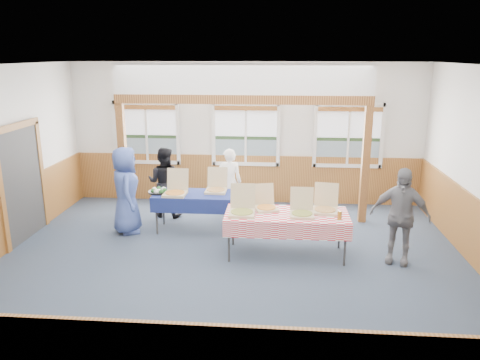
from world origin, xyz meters
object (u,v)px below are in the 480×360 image
at_px(woman_white, 229,182).
at_px(person_grey, 400,216).
at_px(table_left, 197,197).
at_px(man_blue, 126,190).
at_px(table_right, 287,216).
at_px(woman_black, 164,182).

relative_size(woman_white, person_grey, 0.90).
xyz_separation_m(table_left, man_blue, (-1.35, -0.18, 0.15)).
bearing_deg(table_left, table_right, -20.94).
distance_m(table_right, man_blue, 3.17).
xyz_separation_m(table_left, woman_white, (0.52, 0.99, 0.03)).
distance_m(table_right, woman_black, 3.13).
bearing_deg(woman_black, man_blue, 70.00).
height_order(woman_white, person_grey, person_grey).
xyz_separation_m(table_left, table_right, (1.71, -1.02, 0.01)).
bearing_deg(person_grey, woman_white, 163.71).
distance_m(table_left, person_grey, 3.73).
bearing_deg(woman_black, table_left, 144.18).
height_order(table_left, woman_white, woman_white).
relative_size(table_right, woman_black, 1.49).
bearing_deg(man_blue, table_left, -102.57).
bearing_deg(table_right, woman_white, 108.74).
distance_m(woman_black, man_blue, 1.10).
relative_size(woman_white, woman_black, 0.97).
relative_size(woman_black, person_grey, 0.92).
xyz_separation_m(woman_white, woman_black, (-1.36, -0.19, 0.02)).
height_order(man_blue, person_grey, man_blue).
distance_m(table_right, person_grey, 1.85).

